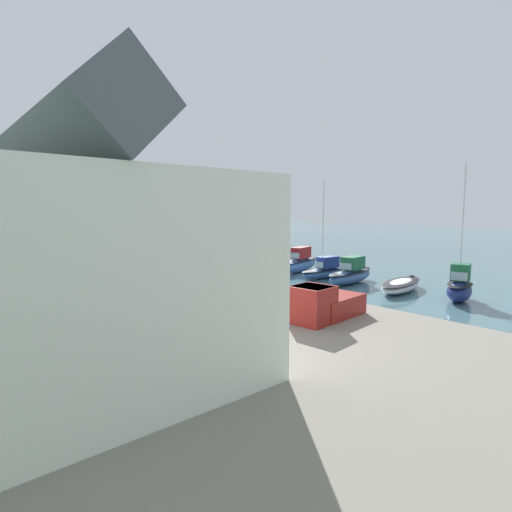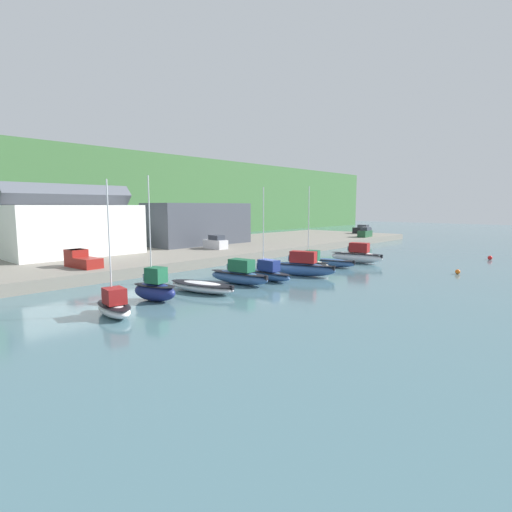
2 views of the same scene
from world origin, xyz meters
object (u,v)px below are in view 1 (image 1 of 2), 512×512
(moored_boat_7, at_px, (247,261))
(parked_car_1, at_px, (99,264))
(moored_boat_1, at_px, (460,287))
(pickup_truck_0, at_px, (323,304))
(moored_boat_8, at_px, (224,253))
(mooring_buoy_1, at_px, (230,246))
(moored_boat_6, at_px, (271,261))
(moored_boat_5, at_px, (300,263))
(parked_car_0, at_px, (6,238))
(moored_boat_3, at_px, (351,274))
(moored_boat_4, at_px, (326,270))
(moored_boat_2, at_px, (401,285))
(mooring_buoy_0, at_px, (294,253))
(parked_car_3, at_px, (56,239))

(moored_boat_7, xyz_separation_m, parked_car_1, (-2.82, 19.44, 1.55))
(moored_boat_1, relative_size, pickup_truck_0, 2.12)
(moored_boat_8, height_order, mooring_buoy_1, moored_boat_8)
(moored_boat_6, bearing_deg, parked_car_1, 65.83)
(moored_boat_5, relative_size, parked_car_0, 2.03)
(moored_boat_3, xyz_separation_m, moored_boat_6, (11.77, -0.58, 0.02))
(moored_boat_4, relative_size, parked_car_1, 2.31)
(moored_boat_8, height_order, parked_car_1, parked_car_1)
(moored_boat_4, height_order, moored_boat_5, moored_boat_4)
(moored_boat_1, height_order, parked_car_1, moored_boat_1)
(moored_boat_4, xyz_separation_m, moored_boat_5, (4.62, -1.00, 0.23))
(moored_boat_4, bearing_deg, parked_car_1, 65.37)
(moored_boat_2, bearing_deg, parked_car_0, 3.70)
(moored_boat_3, xyz_separation_m, mooring_buoy_0, (21.56, -14.49, -0.66))
(parked_car_3, bearing_deg, moored_boat_1, 95.63)
(moored_boat_6, bearing_deg, parked_car_3, -0.24)
(moored_boat_5, distance_m, pickup_truck_0, 24.40)
(mooring_buoy_0, bearing_deg, moored_boat_8, 87.79)
(parked_car_0, bearing_deg, mooring_buoy_0, -140.27)
(moored_boat_2, xyz_separation_m, mooring_buoy_1, (43.16, -13.94, -0.20))
(moored_boat_3, height_order, moored_boat_8, moored_boat_8)
(moored_boat_2, relative_size, mooring_buoy_0, 13.40)
(moored_boat_2, distance_m, mooring_buoy_0, 30.20)
(parked_car_0, bearing_deg, moored_boat_7, -156.98)
(moored_boat_3, xyz_separation_m, moored_boat_8, (22.08, -1.15, 0.10))
(moored_boat_7, bearing_deg, pickup_truck_0, 135.24)
(moored_boat_4, relative_size, moored_boat_6, 0.96)
(moored_boat_5, relative_size, parked_car_3, 1.96)
(moored_boat_1, distance_m, moored_boat_4, 13.53)
(moored_boat_2, relative_size, moored_boat_4, 0.75)
(moored_boat_5, bearing_deg, mooring_buoy_0, -61.18)
(pickup_truck_0, bearing_deg, moored_boat_6, -42.78)
(moored_boat_5, height_order, moored_boat_6, moored_boat_6)
(moored_boat_4, height_order, moored_boat_6, moored_boat_6)
(moored_boat_6, bearing_deg, moored_boat_8, -22.29)
(moored_boat_3, distance_m, moored_boat_7, 16.32)
(parked_car_0, xyz_separation_m, parked_car_1, (-47.63, 0.03, 0.00))
(moored_boat_6, distance_m, parked_car_0, 53.05)
(moored_boat_6, bearing_deg, pickup_truck_0, 123.88)
(moored_boat_5, height_order, mooring_buoy_0, moored_boat_5)
(moored_boat_6, bearing_deg, mooring_buoy_1, -46.35)
(moored_boat_2, relative_size, mooring_buoy_1, 11.83)
(moored_boat_5, distance_m, moored_boat_8, 13.90)
(moored_boat_6, bearing_deg, moored_boat_7, -18.76)
(moored_boat_2, height_order, moored_boat_3, moored_boat_3)
(pickup_truck_0, xyz_separation_m, mooring_buoy_0, (30.91, -29.82, -1.75))
(moored_boat_2, distance_m, moored_boat_8, 27.14)
(parked_car_0, bearing_deg, moored_boat_8, -153.27)
(mooring_buoy_0, bearing_deg, parked_car_0, 40.13)
(moored_boat_5, bearing_deg, parked_car_1, 58.20)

